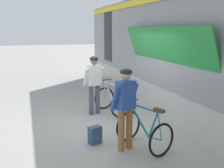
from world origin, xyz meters
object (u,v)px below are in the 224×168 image
at_px(bicycle_far_teal, 144,131).
at_px(cyclist_near_in_white, 94,80).
at_px(cyclist_far_in_blue, 125,102).
at_px(water_bottle_near_the_bikes, 115,110).
at_px(bicycle_near_silver, 112,100).
at_px(backpack_on_platform, 95,135).

bearing_deg(bicycle_far_teal, cyclist_near_in_white, 99.08).
distance_m(cyclist_far_in_blue, water_bottle_near_the_bikes, 2.75).
bearing_deg(bicycle_near_silver, water_bottle_near_the_bikes, -25.14).
xyz_separation_m(cyclist_far_in_blue, backpack_on_platform, (-0.54, 0.49, -0.85)).
relative_size(cyclist_far_in_blue, bicycle_near_silver, 1.47).
distance_m(cyclist_far_in_blue, bicycle_near_silver, 2.68).
bearing_deg(cyclist_far_in_blue, water_bottle_near_the_bikes, 76.44).
distance_m(cyclist_far_in_blue, backpack_on_platform, 1.12).
relative_size(cyclist_far_in_blue, backpack_on_platform, 4.40).
relative_size(cyclist_far_in_blue, bicycle_far_teal, 1.41).
relative_size(bicycle_far_teal, water_bottle_near_the_bikes, 6.66).
distance_m(cyclist_near_in_white, water_bottle_near_the_bikes, 1.15).
height_order(bicycle_near_silver, backpack_on_platform, bicycle_near_silver).
bearing_deg(bicycle_far_teal, bicycle_near_silver, 87.36).
xyz_separation_m(cyclist_near_in_white, water_bottle_near_the_bikes, (0.63, -0.10, -0.96)).
bearing_deg(backpack_on_platform, water_bottle_near_the_bikes, 38.01).
bearing_deg(backpack_on_platform, bicycle_near_silver, 40.19).
distance_m(bicycle_far_teal, water_bottle_near_the_bikes, 2.61).
bearing_deg(bicycle_near_silver, cyclist_far_in_blue, -101.65).
xyz_separation_m(cyclist_near_in_white, bicycle_far_teal, (0.43, -2.68, -0.65)).
relative_size(cyclist_near_in_white, bicycle_far_teal, 1.41).
bearing_deg(water_bottle_near_the_bikes, backpack_on_platform, -119.64).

